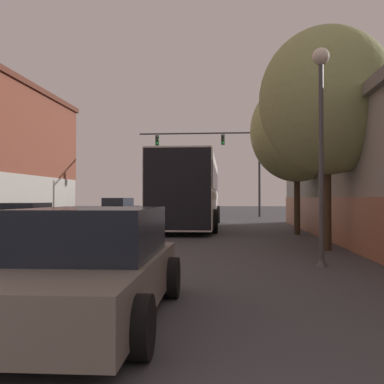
{
  "coord_description": "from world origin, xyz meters",
  "views": [
    {
      "loc": [
        4.16,
        -0.37,
        1.46
      ],
      "look_at": [
        2.43,
        19.45,
        1.72
      ],
      "focal_mm": 42.0,
      "sensor_mm": 36.0,
      "label": 1
    }
  ],
  "objects_px": {
    "bus": "(190,189)",
    "street_tree_near": "(327,101)",
    "parked_car_left_near": "(119,209)",
    "hatchback_foreground": "(90,267)",
    "street_tree_far": "(297,131)",
    "traffic_signal_gantry": "(223,153)",
    "street_lamp": "(321,126)",
    "parked_car_left_mid": "(23,219)"
  },
  "relations": [
    {
      "from": "bus",
      "to": "street_tree_near",
      "type": "bearing_deg",
      "value": -154.36
    },
    {
      "from": "hatchback_foreground",
      "to": "parked_car_left_near",
      "type": "bearing_deg",
      "value": 12.39
    },
    {
      "from": "hatchback_foreground",
      "to": "street_tree_far",
      "type": "bearing_deg",
      "value": -19.68
    },
    {
      "from": "parked_car_left_near",
      "to": "street_tree_far",
      "type": "height_order",
      "value": "street_tree_far"
    },
    {
      "from": "bus",
      "to": "traffic_signal_gantry",
      "type": "relative_size",
      "value": 1.29
    },
    {
      "from": "bus",
      "to": "parked_car_left_near",
      "type": "relative_size",
      "value": 2.62
    },
    {
      "from": "parked_car_left_near",
      "to": "traffic_signal_gantry",
      "type": "relative_size",
      "value": 0.49
    },
    {
      "from": "bus",
      "to": "parked_car_left_near",
      "type": "height_order",
      "value": "bus"
    },
    {
      "from": "bus",
      "to": "street_tree_near",
      "type": "height_order",
      "value": "street_tree_near"
    },
    {
      "from": "parked_car_left_mid",
      "to": "street_tree_near",
      "type": "bearing_deg",
      "value": -116.18
    },
    {
      "from": "street_tree_far",
      "to": "parked_car_left_near",
      "type": "bearing_deg",
      "value": 128.31
    },
    {
      "from": "bus",
      "to": "parked_car_left_mid",
      "type": "bearing_deg",
      "value": 128.5
    },
    {
      "from": "street_lamp",
      "to": "street_tree_near",
      "type": "relative_size",
      "value": 0.75
    },
    {
      "from": "bus",
      "to": "parked_car_left_near",
      "type": "distance_m",
      "value": 11.31
    },
    {
      "from": "parked_car_left_near",
      "to": "street_tree_far",
      "type": "bearing_deg",
      "value": -136.1
    },
    {
      "from": "traffic_signal_gantry",
      "to": "street_lamp",
      "type": "distance_m",
      "value": 25.55
    },
    {
      "from": "parked_car_left_mid",
      "to": "street_lamp",
      "type": "bearing_deg",
      "value": -130.2
    },
    {
      "from": "hatchback_foreground",
      "to": "street_tree_far",
      "type": "height_order",
      "value": "street_tree_far"
    },
    {
      "from": "traffic_signal_gantry",
      "to": "street_lamp",
      "type": "relative_size",
      "value": 2.04
    },
    {
      "from": "parked_car_left_near",
      "to": "street_tree_far",
      "type": "xyz_separation_m",
      "value": [
        10.69,
        -13.53,
        3.45
      ]
    },
    {
      "from": "street_tree_near",
      "to": "hatchback_foreground",
      "type": "bearing_deg",
      "value": -120.34
    },
    {
      "from": "bus",
      "to": "street_tree_near",
      "type": "xyz_separation_m",
      "value": [
        4.71,
        -9.48,
        2.28
      ]
    },
    {
      "from": "hatchback_foreground",
      "to": "parked_car_left_mid",
      "type": "height_order",
      "value": "hatchback_foreground"
    },
    {
      "from": "street_lamp",
      "to": "street_tree_far",
      "type": "height_order",
      "value": "street_tree_far"
    },
    {
      "from": "street_tree_far",
      "to": "street_lamp",
      "type": "bearing_deg",
      "value": -94.76
    },
    {
      "from": "parked_car_left_near",
      "to": "street_tree_near",
      "type": "height_order",
      "value": "street_tree_near"
    },
    {
      "from": "hatchback_foreground",
      "to": "street_tree_near",
      "type": "distance_m",
      "value": 9.35
    },
    {
      "from": "street_lamp",
      "to": "street_tree_near",
      "type": "bearing_deg",
      "value": 75.94
    },
    {
      "from": "street_tree_near",
      "to": "traffic_signal_gantry",
      "type": "bearing_deg",
      "value": 98.4
    },
    {
      "from": "hatchback_foreground",
      "to": "street_tree_near",
      "type": "bearing_deg",
      "value": -31.49
    },
    {
      "from": "bus",
      "to": "hatchback_foreground",
      "type": "distance_m",
      "value": 16.99
    },
    {
      "from": "bus",
      "to": "traffic_signal_gantry",
      "type": "bearing_deg",
      "value": -7.07
    },
    {
      "from": "hatchback_foreground",
      "to": "parked_car_left_near",
      "type": "distance_m",
      "value": 27.19
    },
    {
      "from": "street_tree_near",
      "to": "street_lamp",
      "type": "bearing_deg",
      "value": -104.06
    },
    {
      "from": "hatchback_foreground",
      "to": "parked_car_left_mid",
      "type": "xyz_separation_m",
      "value": [
        -6.54,
        11.87,
        -0.01
      ]
    },
    {
      "from": "hatchback_foreground",
      "to": "street_lamp",
      "type": "xyz_separation_m",
      "value": [
        3.62,
        4.49,
        2.37
      ]
    },
    {
      "from": "bus",
      "to": "hatchback_foreground",
      "type": "relative_size",
      "value": 3.01
    },
    {
      "from": "bus",
      "to": "parked_car_left_mid",
      "type": "distance_m",
      "value": 8.11
    },
    {
      "from": "hatchback_foreground",
      "to": "street_lamp",
      "type": "height_order",
      "value": "street_lamp"
    },
    {
      "from": "parked_car_left_near",
      "to": "street_tree_near",
      "type": "bearing_deg",
      "value": -144.9
    },
    {
      "from": "street_lamp",
      "to": "street_tree_far",
      "type": "distance_m",
      "value": 8.52
    },
    {
      "from": "parked_car_left_near",
      "to": "street_lamp",
      "type": "relative_size",
      "value": 1.0
    }
  ]
}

